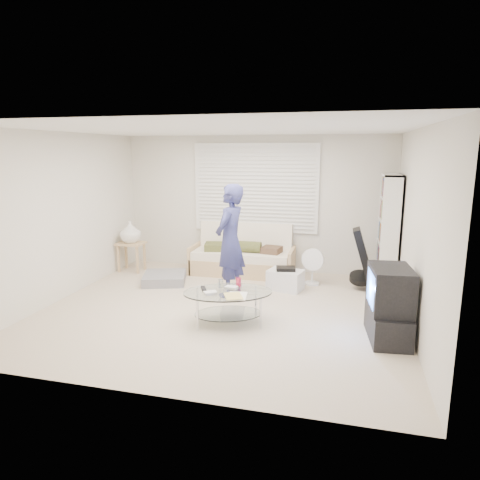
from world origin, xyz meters
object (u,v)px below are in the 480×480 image
(bookshelf, at_px, (388,232))
(coffee_table, at_px, (228,298))
(futon_sofa, at_px, (243,258))
(tv_unit, at_px, (389,305))

(bookshelf, relative_size, coffee_table, 1.39)
(futon_sofa, xyz_separation_m, coffee_table, (0.36, -2.29, 0.04))
(coffee_table, bearing_deg, tv_unit, -0.19)
(tv_unit, bearing_deg, coffee_table, 179.81)
(futon_sofa, height_order, bookshelf, bookshelf)
(coffee_table, bearing_deg, bookshelf, 44.47)
(tv_unit, height_order, coffee_table, tv_unit)
(bookshelf, height_order, tv_unit, bookshelf)
(tv_unit, relative_size, coffee_table, 0.67)
(futon_sofa, distance_m, coffee_table, 2.32)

